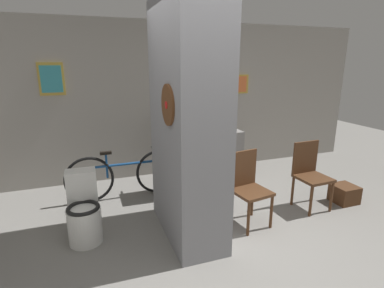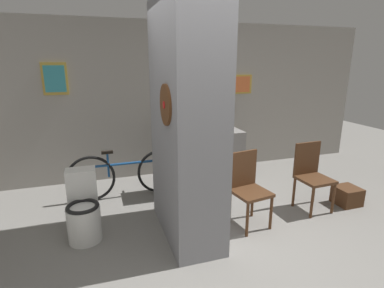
% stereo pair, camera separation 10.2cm
% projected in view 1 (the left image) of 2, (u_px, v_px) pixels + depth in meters
% --- Properties ---
extents(ground_plane, '(14.00, 14.00, 0.00)m').
position_uv_depth(ground_plane, '(220.00, 259.00, 3.06)').
color(ground_plane, gray).
extents(wall_back, '(8.00, 0.09, 2.60)m').
position_uv_depth(wall_back, '(157.00, 101.00, 5.10)').
color(wall_back, gray).
rests_on(wall_back, ground_plane).
extents(pillar_center, '(0.57, 1.26, 2.60)m').
position_uv_depth(pillar_center, '(187.00, 124.00, 3.24)').
color(pillar_center, gray).
rests_on(pillar_center, ground_plane).
extents(counter_shelf, '(1.18, 0.44, 0.92)m').
position_uv_depth(counter_shelf, '(203.00, 161.00, 4.63)').
color(counter_shelf, gray).
rests_on(counter_shelf, ground_plane).
extents(toilet, '(0.37, 0.53, 0.77)m').
position_uv_depth(toilet, '(84.00, 212.00, 3.33)').
color(toilet, white).
rests_on(toilet, ground_plane).
extents(chair_near_pillar, '(0.46, 0.46, 0.90)m').
position_uv_depth(chair_near_pillar, '(248.00, 185.00, 3.64)').
color(chair_near_pillar, '#4C2D19').
rests_on(chair_near_pillar, ground_plane).
extents(chair_by_doorway, '(0.42, 0.42, 0.90)m').
position_uv_depth(chair_by_doorway, '(310.00, 172.00, 4.07)').
color(chair_by_doorway, '#4C2D19').
rests_on(chair_by_doorway, ground_plane).
extents(bicycle, '(1.68, 0.42, 0.73)m').
position_uv_depth(bicycle, '(125.00, 175.00, 4.37)').
color(bicycle, black).
rests_on(bicycle, ground_plane).
extents(bottle_tall, '(0.07, 0.07, 0.28)m').
position_uv_depth(bottle_tall, '(211.00, 124.00, 4.61)').
color(bottle_tall, olive).
rests_on(bottle_tall, counter_shelf).
extents(bottle_short, '(0.07, 0.07, 0.24)m').
position_uv_depth(bottle_short, '(208.00, 127.00, 4.45)').
color(bottle_short, '#267233').
rests_on(bottle_short, counter_shelf).
extents(floor_crate, '(0.31, 0.31, 0.25)m').
position_uv_depth(floor_crate, '(344.00, 194.00, 4.28)').
color(floor_crate, '#4C2D19').
rests_on(floor_crate, ground_plane).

